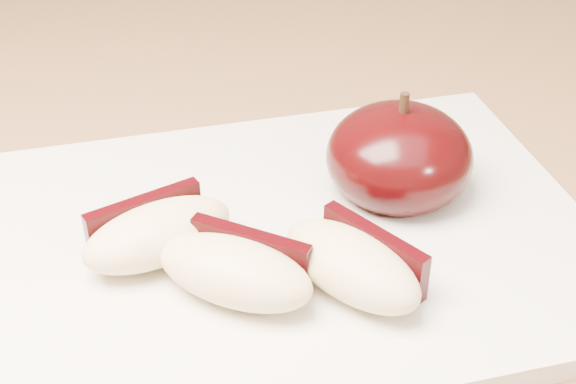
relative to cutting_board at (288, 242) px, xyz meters
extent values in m
cube|color=silver|center=(0.09, 0.82, -0.46)|extent=(2.40, 0.60, 0.90)
cube|color=olive|center=(0.09, 0.12, -0.03)|extent=(1.64, 0.64, 0.04)
cube|color=silver|center=(0.00, 0.00, 0.00)|extent=(0.34, 0.27, 0.01)
ellipsoid|color=black|center=(0.06, 0.03, 0.03)|extent=(0.10, 0.10, 0.05)
cylinder|color=black|center=(0.06, 0.03, 0.06)|extent=(0.00, 0.00, 0.01)
ellipsoid|color=beige|center=(-0.06, -0.01, 0.02)|extent=(0.08, 0.07, 0.03)
cube|color=black|center=(-0.07, 0.00, 0.02)|extent=(0.06, 0.03, 0.03)
ellipsoid|color=beige|center=(-0.03, -0.04, 0.02)|extent=(0.08, 0.07, 0.03)
cube|color=black|center=(-0.02, -0.03, 0.02)|extent=(0.05, 0.04, 0.03)
ellipsoid|color=beige|center=(0.02, -0.04, 0.02)|extent=(0.08, 0.08, 0.03)
cube|color=black|center=(0.04, -0.03, 0.02)|extent=(0.04, 0.05, 0.03)
camera|label=1|loc=(-0.03, -0.32, 0.26)|focal=50.00mm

